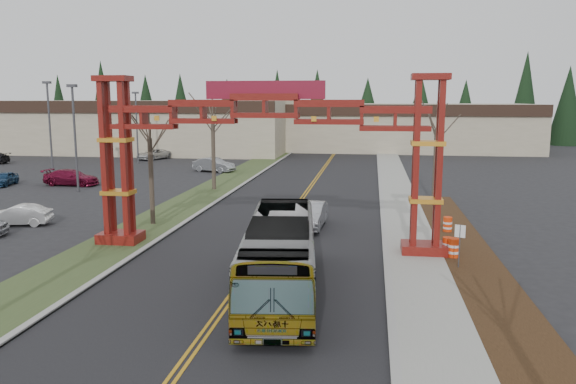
% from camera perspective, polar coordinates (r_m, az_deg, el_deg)
% --- Properties ---
extents(road, '(12.00, 110.00, 0.02)m').
position_cam_1_polar(road, '(36.06, -0.16, -2.90)').
color(road, black).
rests_on(road, ground).
extents(lane_line_left, '(0.12, 100.00, 0.01)m').
position_cam_1_polar(lane_line_left, '(36.07, -0.35, -2.87)').
color(lane_line_left, '#C08716').
rests_on(lane_line_left, road).
extents(lane_line_right, '(0.12, 100.00, 0.01)m').
position_cam_1_polar(lane_line_right, '(36.04, 0.03, -2.88)').
color(lane_line_right, '#C08716').
rests_on(lane_line_right, road).
extents(curb_right, '(0.30, 110.00, 0.15)m').
position_cam_1_polar(curb_right, '(35.66, 9.67, -3.07)').
color(curb_right, '#9B9A96').
rests_on(curb_right, ground).
extents(sidewalk_right, '(2.60, 110.00, 0.14)m').
position_cam_1_polar(sidewalk_right, '(35.72, 12.00, -3.12)').
color(sidewalk_right, gray).
rests_on(sidewalk_right, ground).
extents(landscape_strip, '(2.60, 50.00, 0.12)m').
position_cam_1_polar(landscape_strip, '(21.79, 21.33, -11.77)').
color(landscape_strip, black).
rests_on(landscape_strip, ground).
extents(grass_median, '(4.00, 110.00, 0.08)m').
position_cam_1_polar(grass_median, '(38.07, -12.16, -2.41)').
color(grass_median, '#384B25').
rests_on(grass_median, ground).
extents(curb_left, '(0.30, 110.00, 0.15)m').
position_cam_1_polar(curb_left, '(37.45, -9.51, -2.47)').
color(curb_left, '#9B9A96').
rests_on(curb_left, ground).
extents(gateway_arch, '(18.20, 1.60, 8.90)m').
position_cam_1_polar(gateway_arch, '(28.38, -2.32, 5.94)').
color(gateway_arch, '#61100C').
rests_on(gateway_arch, ground).
extents(retail_building_west, '(46.00, 22.30, 7.50)m').
position_cam_1_polar(retail_building_west, '(89.17, -14.91, 6.56)').
color(retail_building_west, tan).
rests_on(retail_building_west, ground).
extents(retail_building_east, '(38.00, 20.30, 7.00)m').
position_cam_1_polar(retail_building_east, '(90.00, 11.58, 6.54)').
color(retail_building_east, tan).
rests_on(retail_building_east, ground).
extents(conifer_treeline, '(116.10, 5.60, 13.00)m').
position_cam_1_polar(conifer_treeline, '(101.96, 5.75, 8.67)').
color(conifer_treeline, black).
rests_on(conifer_treeline, ground).
extents(transit_bus, '(3.92, 11.43, 3.12)m').
position_cam_1_polar(transit_bus, '(22.39, -0.80, -6.49)').
color(transit_bus, '#9FA1A7').
rests_on(transit_bus, ground).
extents(silver_sedan, '(1.84, 4.72, 1.53)m').
position_cam_1_polar(silver_sedan, '(34.00, 2.25, -2.36)').
color(silver_sedan, '#A5A8AD').
rests_on(silver_sedan, ground).
extents(parked_car_near_b, '(4.06, 2.11, 1.28)m').
position_cam_1_polar(parked_car_near_b, '(38.36, -25.71, -2.14)').
color(parked_car_near_b, white).
rests_on(parked_car_near_b, ground).
extents(parked_car_mid_a, '(5.04, 2.17, 1.45)m').
position_cam_1_polar(parked_car_mid_a, '(54.33, -21.15, 1.39)').
color(parked_car_mid_a, maroon).
rests_on(parked_car_mid_a, ground).
extents(parked_car_mid_b, '(2.16, 3.87, 1.24)m').
position_cam_1_polar(parked_car_mid_b, '(56.69, -26.90, 1.21)').
color(parked_car_mid_b, navy).
rests_on(parked_car_mid_b, ground).
extents(parked_car_far_a, '(4.93, 3.06, 1.53)m').
position_cam_1_polar(parked_car_far_a, '(60.61, -7.53, 2.76)').
color(parked_car_far_a, gray).
rests_on(parked_car_far_a, ground).
extents(parked_car_far_b, '(3.84, 5.30, 1.34)m').
position_cam_1_polar(parked_car_far_b, '(74.84, -13.50, 3.75)').
color(parked_car_far_b, silver).
rests_on(parked_car_far_b, ground).
extents(bare_tree_median_mid, '(2.95, 2.95, 7.31)m').
position_cam_1_polar(bare_tree_median_mid, '(35.08, -13.88, 5.26)').
color(bare_tree_median_mid, '#382D26').
rests_on(bare_tree_median_mid, ground).
extents(bare_tree_median_far, '(3.36, 3.36, 8.01)m').
position_cam_1_polar(bare_tree_median_far, '(47.98, -7.65, 7.01)').
color(bare_tree_median_far, '#382D26').
rests_on(bare_tree_median_far, ground).
extents(bare_tree_right_far, '(3.16, 3.16, 7.61)m').
position_cam_1_polar(bare_tree_right_far, '(42.87, 14.87, 6.14)').
color(bare_tree_right_far, '#382D26').
rests_on(bare_tree_right_far, ground).
extents(light_pole_near, '(0.77, 0.39, 8.91)m').
position_cam_1_polar(light_pole_near, '(49.96, -20.86, 5.88)').
color(light_pole_near, '#3F3F44').
rests_on(light_pole_near, ground).
extents(light_pole_mid, '(0.83, 0.41, 9.54)m').
position_cam_1_polar(light_pole_mid, '(64.12, -23.08, 6.71)').
color(light_pole_mid, '#3F3F44').
rests_on(light_pole_mid, ground).
extents(light_pole_far, '(0.74, 0.37, 8.59)m').
position_cam_1_polar(light_pole_far, '(70.25, -15.13, 6.85)').
color(light_pole_far, '#3F3F44').
rests_on(light_pole_far, ground).
extents(street_sign, '(0.45, 0.22, 2.09)m').
position_cam_1_polar(street_sign, '(26.62, 17.06, -4.46)').
color(street_sign, '#3F3F44').
rests_on(street_sign, ground).
extents(barrel_south, '(0.56, 0.56, 1.05)m').
position_cam_1_polar(barrel_south, '(28.51, 16.45, -5.56)').
color(barrel_south, '#EF3A0D').
rests_on(barrel_south, ground).
extents(barrel_mid, '(0.52, 0.52, 0.95)m').
position_cam_1_polar(barrel_mid, '(29.01, 15.89, -5.37)').
color(barrel_mid, '#EF3A0D').
rests_on(barrel_mid, ground).
extents(barrel_north, '(0.52, 0.52, 0.97)m').
position_cam_1_polar(barrel_north, '(33.86, 15.90, -3.26)').
color(barrel_north, '#EF3A0D').
rests_on(barrel_north, ground).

